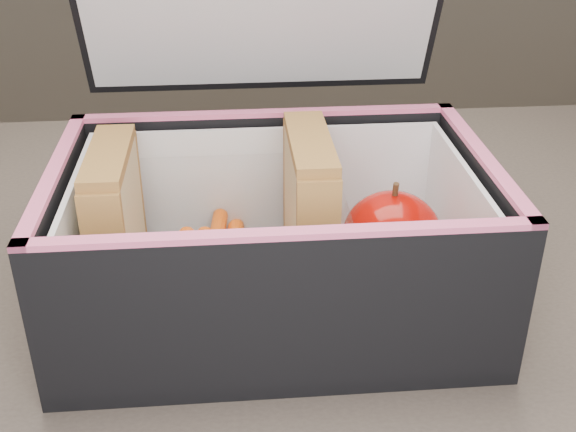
{
  "coord_description": "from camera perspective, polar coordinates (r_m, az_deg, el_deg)",
  "views": [
    {
      "loc": [
        -0.01,
        -0.38,
        1.05
      ],
      "look_at": [
        0.02,
        0.04,
        0.81
      ],
      "focal_mm": 45.0,
      "sensor_mm": 36.0,
      "label": 1
    }
  ],
  "objects": [
    {
      "name": "kitchen_table",
      "position": [
        0.54,
        -2.27,
        -16.61
      ],
      "size": [
        1.2,
        0.8,
        0.75
      ],
      "color": "brown",
      "rests_on": "ground"
    },
    {
      "name": "lunch_bag",
      "position": [
        0.48,
        -1.14,
        -0.81
      ],
      "size": [
        0.28,
        0.25,
        0.27
      ],
      "color": "black",
      "rests_on": "kitchen_table"
    },
    {
      "name": "plastic_tub",
      "position": [
        0.49,
        -5.8,
        -1.89
      ],
      "size": [
        0.17,
        0.12,
        0.07
      ],
      "primitive_type": null,
      "color": "white",
      "rests_on": "lunch_bag"
    },
    {
      "name": "sandwich_left",
      "position": [
        0.49,
        -13.43,
        -0.39
      ],
      "size": [
        0.03,
        0.09,
        0.1
      ],
      "color": "beige",
      "rests_on": "plastic_tub"
    },
    {
      "name": "sandwich_right",
      "position": [
        0.48,
        1.68,
        0.47
      ],
      "size": [
        0.03,
        0.09,
        0.1
      ],
      "color": "beige",
      "rests_on": "plastic_tub"
    },
    {
      "name": "carrot_sticks",
      "position": [
        0.49,
        -5.87,
        -4.01
      ],
      "size": [
        0.05,
        0.15,
        0.03
      ],
      "color": "#E64B1A",
      "rests_on": "plastic_tub"
    },
    {
      "name": "paper_napkin",
      "position": [
        0.51,
        7.7,
        -4.69
      ],
      "size": [
        0.08,
        0.09,
        0.01
      ],
      "primitive_type": "cube",
      "rotation": [
        0.0,
        0.0,
        -0.1
      ],
      "color": "white",
      "rests_on": "lunch_bag"
    },
    {
      "name": "red_apple",
      "position": [
        0.49,
        8.2,
        -1.61
      ],
      "size": [
        0.07,
        0.07,
        0.07
      ],
      "rotation": [
        0.0,
        0.0,
        -0.07
      ],
      "color": "#970805",
      "rests_on": "paper_napkin"
    }
  ]
}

